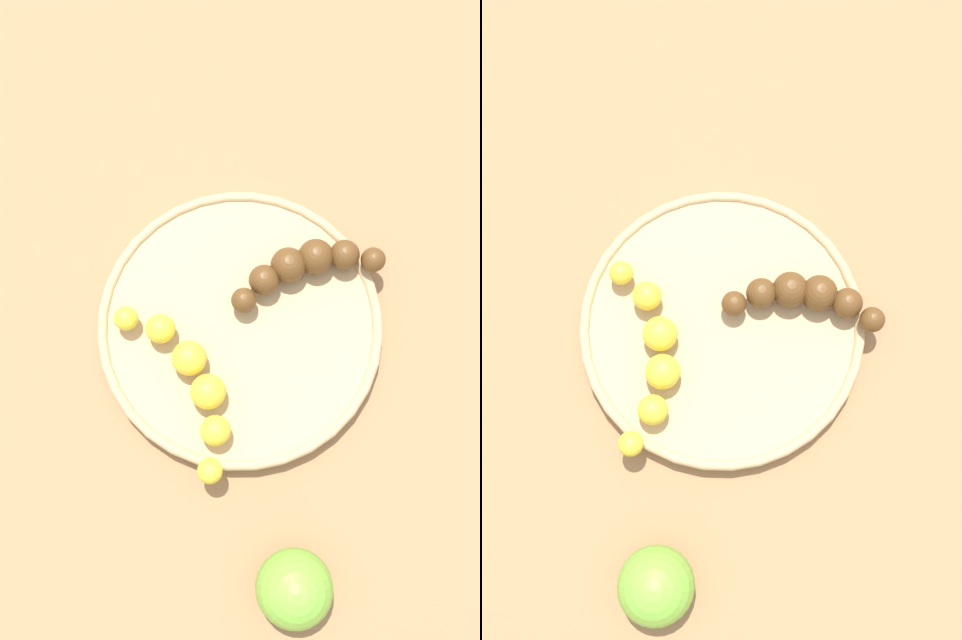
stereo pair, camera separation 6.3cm
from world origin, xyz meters
The scene contains 5 objects.
ground_plane centered at (0.00, 0.00, 0.00)m, with size 2.40×2.40×0.00m, color #936D47.
fruit_bowl centered at (0.00, 0.00, 0.01)m, with size 0.28×0.28×0.02m.
banana_yellow centered at (0.05, 0.05, 0.04)m, with size 0.10×0.17×0.03m.
banana_overripe centered at (-0.07, -0.05, 0.04)m, with size 0.15×0.07×0.03m.
apple_green centered at (-0.02, 0.24, 0.03)m, with size 0.07×0.07×0.07m, color #72B238.
Camera 2 is at (-0.05, 0.14, 0.65)m, focal length 37.63 mm.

